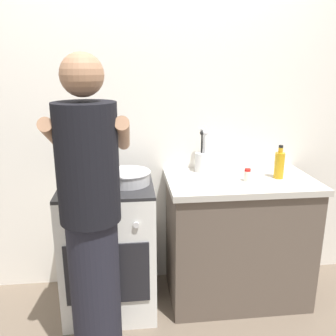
# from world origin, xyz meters

# --- Properties ---
(ground) EXTENTS (6.00, 6.00, 0.00)m
(ground) POSITION_xyz_m (0.00, 0.00, 0.00)
(ground) COLOR #6B5B4C
(back_wall) EXTENTS (3.20, 0.10, 2.50)m
(back_wall) POSITION_xyz_m (0.20, 0.50, 1.25)
(back_wall) COLOR silver
(back_wall) RESTS_ON ground
(countertop) EXTENTS (1.00, 0.60, 0.90)m
(countertop) POSITION_xyz_m (0.55, 0.15, 0.45)
(countertop) COLOR brown
(countertop) RESTS_ON ground
(stove_range) EXTENTS (0.60, 0.62, 0.90)m
(stove_range) POSITION_xyz_m (-0.35, 0.15, 0.45)
(stove_range) COLOR white
(stove_range) RESTS_ON ground
(pot) EXTENTS (0.26, 0.19, 0.12)m
(pot) POSITION_xyz_m (-0.49, 0.12, 0.96)
(pot) COLOR #B2B2B7
(pot) RESTS_ON stove_range
(mixing_bowl) EXTENTS (0.30, 0.30, 0.08)m
(mixing_bowl) POSITION_xyz_m (-0.21, 0.13, 0.95)
(mixing_bowl) COLOR #B7B7BC
(mixing_bowl) RESTS_ON stove_range
(utensil_crock) EXTENTS (0.10, 0.10, 0.32)m
(utensil_crock) POSITION_xyz_m (0.32, 0.34, 0.99)
(utensil_crock) COLOR silver
(utensil_crock) RESTS_ON countertop
(spice_bottle) EXTENTS (0.04, 0.04, 0.09)m
(spice_bottle) POSITION_xyz_m (0.57, 0.09, 0.94)
(spice_bottle) COLOR silver
(spice_bottle) RESTS_ON countertop
(oil_bottle) EXTENTS (0.07, 0.07, 0.23)m
(oil_bottle) POSITION_xyz_m (0.81, 0.14, 0.99)
(oil_bottle) COLOR gold
(oil_bottle) RESTS_ON countertop
(person) EXTENTS (0.41, 0.50, 1.70)m
(person) POSITION_xyz_m (-0.40, -0.41, 0.86)
(person) COLOR black
(person) RESTS_ON ground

